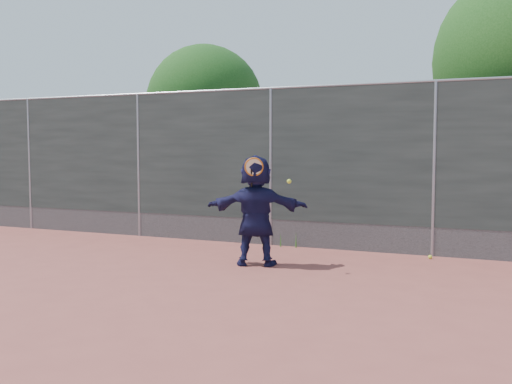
% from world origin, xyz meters
% --- Properties ---
extents(ground, '(80.00, 80.00, 0.00)m').
position_xyz_m(ground, '(0.00, 0.00, 0.00)').
color(ground, '#9E4C42').
rests_on(ground, ground).
extents(player, '(1.71, 0.94, 1.75)m').
position_xyz_m(player, '(0.48, 1.62, 0.88)').
color(player, '#16173E').
rests_on(player, ground).
extents(ball_ground, '(0.07, 0.07, 0.07)m').
position_xyz_m(ball_ground, '(3.00, 3.22, 0.03)').
color(ball_ground, '#D1E733').
rests_on(ball_ground, ground).
extents(fence, '(20.00, 0.06, 3.03)m').
position_xyz_m(fence, '(-0.00, 3.50, 1.58)').
color(fence, '#38423D').
rests_on(fence, ground).
extents(swing_action, '(0.77, 0.19, 0.51)m').
position_xyz_m(swing_action, '(0.59, 1.42, 1.53)').
color(swing_action, '#C96413').
rests_on(swing_action, ground).
extents(tree_left, '(3.15, 3.00, 4.53)m').
position_xyz_m(tree_left, '(-2.85, 6.55, 2.94)').
color(tree_left, '#382314').
rests_on(tree_left, ground).
extents(weed_clump, '(0.68, 0.07, 0.30)m').
position_xyz_m(weed_clump, '(0.29, 3.38, 0.13)').
color(weed_clump, '#387226').
rests_on(weed_clump, ground).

